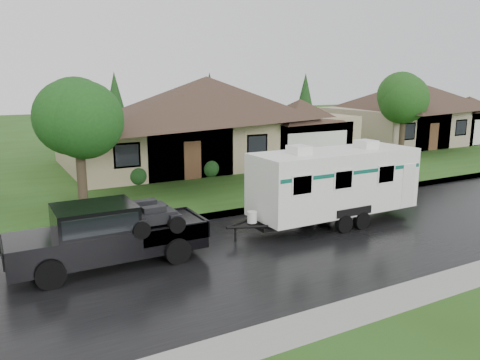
% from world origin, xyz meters
% --- Properties ---
extents(ground, '(140.00, 140.00, 0.00)m').
position_xyz_m(ground, '(0.00, 0.00, 0.00)').
color(ground, '#294A17').
rests_on(ground, ground).
extents(road, '(140.00, 8.00, 0.01)m').
position_xyz_m(road, '(0.00, -2.00, 0.01)').
color(road, black).
rests_on(road, ground).
extents(curb, '(140.00, 0.50, 0.15)m').
position_xyz_m(curb, '(0.00, 2.25, 0.07)').
color(curb, gray).
rests_on(curb, ground).
extents(lawn, '(140.00, 26.00, 0.15)m').
position_xyz_m(lawn, '(0.00, 15.00, 0.07)').
color(lawn, '#294A17').
rests_on(lawn, ground).
extents(house_main, '(19.44, 10.80, 6.90)m').
position_xyz_m(house_main, '(2.29, 13.84, 3.59)').
color(house_main, tan).
rests_on(house_main, lawn).
extents(house_neighbor, '(15.12, 9.72, 6.45)m').
position_xyz_m(house_neighbor, '(22.27, 14.34, 3.32)').
color(house_neighbor, tan).
rests_on(house_neighbor, lawn).
extents(tree_left_green, '(3.45, 3.45, 5.70)m').
position_xyz_m(tree_left_green, '(-7.72, 5.63, 4.11)').
color(tree_left_green, '#382B1E').
rests_on(tree_left_green, lawn).
extents(tree_right_green, '(3.52, 3.52, 5.82)m').
position_xyz_m(tree_right_green, '(15.07, 9.18, 4.19)').
color(tree_right_green, '#382B1E').
rests_on(tree_right_green, lawn).
extents(shrub_row, '(13.60, 1.00, 1.00)m').
position_xyz_m(shrub_row, '(2.00, 9.30, 0.65)').
color(shrub_row, '#143814').
rests_on(shrub_row, lawn).
extents(pickup_truck, '(5.75, 2.18, 1.92)m').
position_xyz_m(pickup_truck, '(-8.26, -0.70, 1.03)').
color(pickup_truck, black).
rests_on(pickup_truck, ground).
extents(travel_trailer, '(7.09, 2.49, 3.18)m').
position_xyz_m(travel_trailer, '(0.54, -0.70, 1.69)').
color(travel_trailer, white).
rests_on(travel_trailer, ground).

